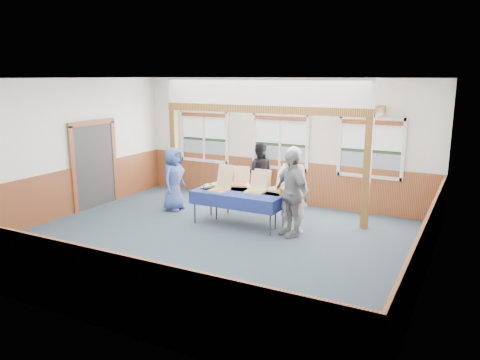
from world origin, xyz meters
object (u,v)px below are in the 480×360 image
man_blue (174,179)px  person_grey (291,193)px  woman_white (293,190)px  table_right (250,191)px  woman_black (259,173)px  table_left (238,194)px

man_blue → person_grey: person_grey is taller
woman_white → man_blue: 3.21m
table_right → woman_white: bearing=10.6°
table_right → woman_black: woman_black is taller
woman_white → man_blue: size_ratio=1.18×
woman_black → woman_white: bearing=112.0°
table_left → man_blue: man_blue is taller
table_left → person_grey: (1.28, -0.11, 0.19)m
person_grey → table_left: bearing=-149.6°
table_right → person_grey: person_grey is taller
woman_white → woman_black: (-1.62, 1.77, -0.13)m
table_left → woman_black: bearing=98.8°
table_right → woman_white: (1.13, -0.28, 0.23)m
table_left → woman_white: size_ratio=1.13×
table_right → person_grey: size_ratio=1.01×
table_left → woman_black: woman_black is taller
table_right → woman_white: 1.18m
woman_black → person_grey: 2.61m
woman_white → woman_black: bearing=-50.7°
table_right → woman_white: size_ratio=0.98×
table_left → table_right: same height
woman_black → man_blue: woman_black is taller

